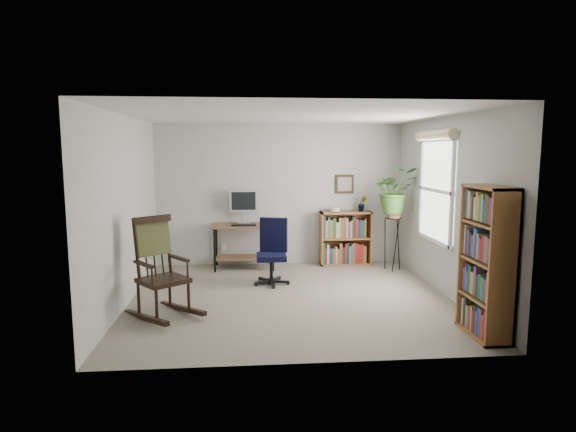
{
  "coord_description": "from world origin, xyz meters",
  "views": [
    {
      "loc": [
        -0.56,
        -6.19,
        1.96
      ],
      "look_at": [
        0.0,
        0.4,
        1.05
      ],
      "focal_mm": 30.0,
      "sensor_mm": 36.0,
      "label": 1
    }
  ],
  "objects": [
    {
      "name": "framed_picture",
      "position": [
        1.11,
        1.97,
        1.38
      ],
      "size": [
        0.32,
        0.04,
        0.32
      ],
      "primitive_type": null,
      "color": "black",
      "rests_on": "wall_back"
    },
    {
      "name": "keyboard",
      "position": [
        -0.62,
        1.58,
        0.75
      ],
      "size": [
        0.4,
        0.15,
        0.02
      ],
      "primitive_type": "cube",
      "color": "black",
      "rests_on": "desk"
    },
    {
      "name": "window",
      "position": [
        2.06,
        0.3,
        1.4
      ],
      "size": [
        0.12,
        1.2,
        1.5
      ],
      "primitive_type": null,
      "color": "white",
      "rests_on": "wall_right"
    },
    {
      "name": "floor",
      "position": [
        0.0,
        0.0,
        0.0
      ],
      "size": [
        4.2,
        4.0,
        0.0
      ],
      "primitive_type": "cube",
      "color": "gray",
      "rests_on": "ground"
    },
    {
      "name": "wall_back",
      "position": [
        0.0,
        2.0,
        1.2
      ],
      "size": [
        4.2,
        0.0,
        2.4
      ],
      "primitive_type": "cube",
      "color": "#B4B5B0",
      "rests_on": "ground"
    },
    {
      "name": "wall_right",
      "position": [
        2.1,
        0.0,
        1.2
      ],
      "size": [
        0.0,
        4.0,
        2.4
      ],
      "primitive_type": "cube",
      "color": "#B4B5B0",
      "rests_on": "ground"
    },
    {
      "name": "monitor",
      "position": [
        -0.62,
        1.84,
        1.02
      ],
      "size": [
        0.46,
        0.16,
        0.56
      ],
      "primitive_type": null,
      "color": "silver",
      "rests_on": "desk"
    },
    {
      "name": "tall_bookshelf",
      "position": [
        1.92,
        -1.48,
        0.8
      ],
      "size": [
        0.3,
        0.7,
        1.6
      ],
      "primitive_type": null,
      "color": "#9A6232",
      "rests_on": "floor"
    },
    {
      "name": "low_bookshelf",
      "position": [
        1.11,
        1.82,
        0.46
      ],
      "size": [
        0.87,
        0.29,
        0.92
      ],
      "primitive_type": null,
      "color": "#9A6232",
      "rests_on": "floor"
    },
    {
      "name": "potted_plant_small",
      "position": [
        1.39,
        1.83,
        0.97
      ],
      "size": [
        0.13,
        0.24,
        0.11
      ],
      "primitive_type": "imported",
      "color": "#3D6F26",
      "rests_on": "low_bookshelf"
    },
    {
      "name": "ceiling",
      "position": [
        0.0,
        0.0,
        2.4
      ],
      "size": [
        4.2,
        4.0,
        0.0
      ],
      "primitive_type": "cube",
      "color": "silver",
      "rests_on": "ground"
    },
    {
      "name": "desk",
      "position": [
        -0.62,
        1.7,
        0.37
      ],
      "size": [
        1.02,
        0.56,
        0.74
      ],
      "primitive_type": null,
      "color": "brown",
      "rests_on": "floor"
    },
    {
      "name": "wall_front",
      "position": [
        0.0,
        -2.0,
        1.2
      ],
      "size": [
        4.2,
        0.0,
        2.4
      ],
      "primitive_type": "cube",
      "color": "#B4B5B0",
      "rests_on": "ground"
    },
    {
      "name": "rocking_chair",
      "position": [
        -1.56,
        -0.58,
        0.6
      ],
      "size": [
        1.14,
        1.2,
        1.21
      ],
      "primitive_type": null,
      "rotation": [
        0.0,
        0.0,
        0.67
      ],
      "color": "black",
      "rests_on": "floor"
    },
    {
      "name": "wall_left",
      "position": [
        -2.1,
        0.0,
        1.2
      ],
      "size": [
        0.0,
        4.0,
        2.4
      ],
      "primitive_type": "cube",
      "color": "#B4B5B0",
      "rests_on": "ground"
    },
    {
      "name": "office_chair",
      "position": [
        -0.22,
        0.69,
        0.49
      ],
      "size": [
        0.64,
        0.64,
        0.98
      ],
      "primitive_type": null,
      "rotation": [
        0.0,
        0.0,
        -0.24
      ],
      "color": "black",
      "rests_on": "floor"
    },
    {
      "name": "plant_stand",
      "position": [
        1.8,
        1.34,
        0.51
      ],
      "size": [
        0.29,
        0.29,
        1.02
      ],
      "primitive_type": null,
      "rotation": [
        0.0,
        0.0,
        0.03
      ],
      "color": "black",
      "rests_on": "floor"
    },
    {
      "name": "spider_plant",
      "position": [
        1.8,
        1.34,
        1.68
      ],
      "size": [
        1.69,
        1.87,
        1.47
      ],
      "primitive_type": "imported",
      "color": "#3D6F26",
      "rests_on": "plant_stand"
    }
  ]
}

